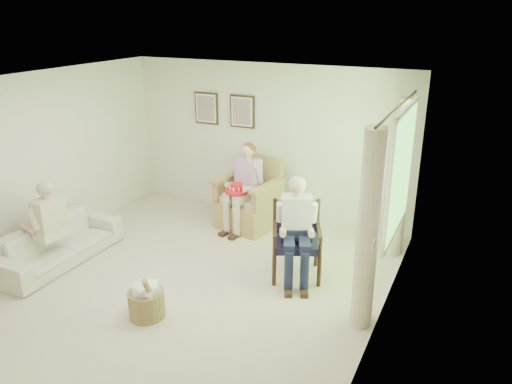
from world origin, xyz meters
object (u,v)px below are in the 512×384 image
sofa (58,243)px  person_sofa (45,220)px  person_wicker (245,181)px  person_dark (295,223)px  wood_armchair (299,237)px  red_hat (237,189)px  wicker_armchair (250,205)px  hatbox (146,298)px

sofa → person_sofa: 0.44m
person_wicker → person_sofa: (-1.91, -2.31, -0.14)m
sofa → person_dark: (3.21, 1.00, 0.53)m
wood_armchair → person_dark: size_ratio=0.72×
person_wicker → person_dark: size_ratio=1.02×
person_dark → red_hat: person_dark is taller
sofa → person_dark: 3.40m
person_sofa → person_wicker: bearing=143.2°
person_dark → red_hat: (-1.35, 0.97, -0.07)m
person_sofa → wood_armchair: bearing=114.9°
wicker_armchair → person_wicker: bearing=-78.4°
wood_armchair → person_dark: bearing=-113.0°
wicker_armchair → sofa: 3.00m
person_wicker → red_hat: 0.22m
wicker_armchair → hatbox: bearing=-77.0°
wicker_armchair → wood_armchair: 1.75m
wicker_armchair → person_wicker: person_wicker is taller
wood_armchair → hatbox: (-1.23, -1.74, -0.30)m
wicker_armchair → red_hat: size_ratio=3.09×
person_dark → red_hat: 1.67m
sofa → person_dark: bearing=-72.7°
person_wicker → person_sofa: bearing=-118.0°
wicker_armchair → person_sofa: bearing=-116.2°
person_wicker → person_dark: bearing=-30.3°
person_dark → person_wicker: bearing=115.1°
wood_armchair → red_hat: wood_armchair is taller
red_hat → hatbox: bearing=-87.3°
person_wicker → hatbox: 2.80m
hatbox → person_dark: bearing=51.9°
wood_armchair → hatbox: 2.15m
hatbox → person_sofa: bearing=167.7°
person_wicker → sofa: bearing=-119.8°
person_sofa → person_dark: bearing=112.4°
wood_armchair → sofa: wood_armchair is taller
wicker_armchair → hatbox: wicker_armchair is taller
sofa → person_wicker: (1.91, 2.16, 0.55)m
person_sofa → red_hat: person_sofa is taller
sofa → hatbox: hatbox is taller
wicker_armchair → person_sofa: size_ratio=0.93×
wicker_armchair → person_dark: person_dark is taller
wicker_armchair → red_hat: bearing=-87.0°
wicker_armchair → person_wicker: (0.00, -0.15, 0.47)m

